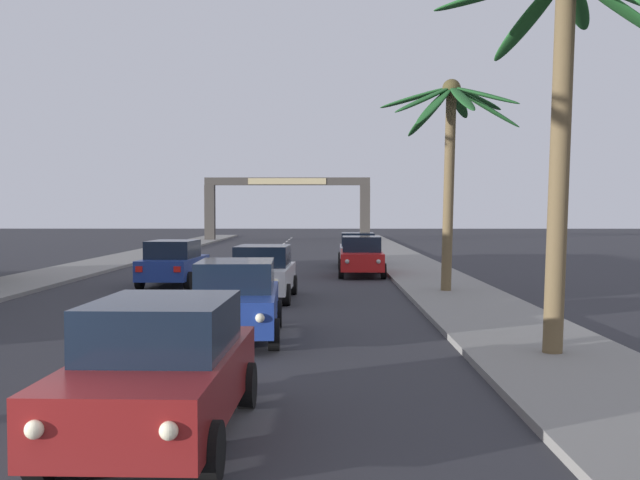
{
  "coord_description": "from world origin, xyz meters",
  "views": [
    {
      "loc": [
        3.61,
        -6.2,
        2.76
      ],
      "look_at": [
        3.48,
        8.0,
        2.2
      ],
      "focal_mm": 41.38,
      "sensor_mm": 36.0,
      "label": 1
    }
  ],
  "objects_px": {
    "sedan_lead_at_stop_bar": "(161,368)",
    "sedan_parked_nearest_kerb": "(361,256)",
    "sedan_fifth_in_queue": "(263,272)",
    "palm_right_third": "(451,131)",
    "sedan_third_in_queue": "(236,299)",
    "sedan_parked_mid_kerb": "(358,249)",
    "palm_right_second": "(563,78)",
    "sedan_oncoming_far": "(174,263)",
    "town_gateway_arch": "(287,199)"
  },
  "relations": [
    {
      "from": "sedan_third_in_queue",
      "to": "sedan_parked_nearest_kerb",
      "type": "xyz_separation_m",
      "value": [
        3.46,
        15.5,
        0.0
      ]
    },
    {
      "from": "town_gateway_arch",
      "to": "sedan_parked_nearest_kerb",
      "type": "bearing_deg",
      "value": -82.08
    },
    {
      "from": "sedan_oncoming_far",
      "to": "palm_right_third",
      "type": "bearing_deg",
      "value": -16.15
    },
    {
      "from": "sedan_third_in_queue",
      "to": "town_gateway_arch",
      "type": "xyz_separation_m",
      "value": [
        -1.64,
        52.14,
        3.03
      ]
    },
    {
      "from": "sedan_parked_nearest_kerb",
      "to": "sedan_parked_mid_kerb",
      "type": "height_order",
      "value": "same"
    },
    {
      "from": "sedan_parked_mid_kerb",
      "to": "sedan_fifth_in_queue",
      "type": "bearing_deg",
      "value": -104.5
    },
    {
      "from": "sedan_lead_at_stop_bar",
      "to": "sedan_parked_nearest_kerb",
      "type": "distance_m",
      "value": 22.81
    },
    {
      "from": "sedan_oncoming_far",
      "to": "sedan_parked_nearest_kerb",
      "type": "bearing_deg",
      "value": 31.04
    },
    {
      "from": "town_gateway_arch",
      "to": "sedan_lead_at_stop_bar",
      "type": "bearing_deg",
      "value": -88.45
    },
    {
      "from": "sedan_oncoming_far",
      "to": "town_gateway_arch",
      "type": "bearing_deg",
      "value": 87.16
    },
    {
      "from": "sedan_lead_at_stop_bar",
      "to": "sedan_parked_mid_kerb",
      "type": "relative_size",
      "value": 1.0
    },
    {
      "from": "sedan_parked_mid_kerb",
      "to": "palm_right_second",
      "type": "height_order",
      "value": "palm_right_second"
    },
    {
      "from": "sedan_fifth_in_queue",
      "to": "sedan_oncoming_far",
      "type": "relative_size",
      "value": 0.99
    },
    {
      "from": "sedan_fifth_in_queue",
      "to": "town_gateway_arch",
      "type": "bearing_deg",
      "value": 92.06
    },
    {
      "from": "sedan_fifth_in_queue",
      "to": "sedan_oncoming_far",
      "type": "bearing_deg",
      "value": 131.16
    },
    {
      "from": "sedan_parked_nearest_kerb",
      "to": "palm_right_third",
      "type": "xyz_separation_m",
      "value": [
        2.59,
        -7.11,
        4.52
      ]
    },
    {
      "from": "palm_right_second",
      "to": "town_gateway_arch",
      "type": "bearing_deg",
      "value": 98.3
    },
    {
      "from": "palm_right_third",
      "to": "palm_right_second",
      "type": "bearing_deg",
      "value": -88.63
    },
    {
      "from": "sedan_lead_at_stop_bar",
      "to": "sedan_fifth_in_queue",
      "type": "relative_size",
      "value": 1.0
    },
    {
      "from": "sedan_parked_mid_kerb",
      "to": "palm_right_third",
      "type": "xyz_separation_m",
      "value": [
        2.52,
        -12.36,
        4.52
      ]
    },
    {
      "from": "palm_right_third",
      "to": "sedan_parked_mid_kerb",
      "type": "bearing_deg",
      "value": 101.53
    },
    {
      "from": "sedan_lead_at_stop_bar",
      "to": "sedan_fifth_in_queue",
      "type": "height_order",
      "value": "same"
    },
    {
      "from": "sedan_fifth_in_queue",
      "to": "sedan_parked_nearest_kerb",
      "type": "height_order",
      "value": "same"
    },
    {
      "from": "sedan_fifth_in_queue",
      "to": "sedan_parked_nearest_kerb",
      "type": "distance_m",
      "value": 9.15
    },
    {
      "from": "sedan_third_in_queue",
      "to": "palm_right_second",
      "type": "xyz_separation_m",
      "value": [
        6.3,
        -2.26,
        4.35
      ]
    },
    {
      "from": "sedan_third_in_queue",
      "to": "sedan_oncoming_far",
      "type": "height_order",
      "value": "same"
    },
    {
      "from": "sedan_fifth_in_queue",
      "to": "sedan_parked_mid_kerb",
      "type": "relative_size",
      "value": 1.0
    },
    {
      "from": "palm_right_third",
      "to": "sedan_lead_at_stop_bar",
      "type": "bearing_deg",
      "value": -111.51
    },
    {
      "from": "sedan_oncoming_far",
      "to": "palm_right_third",
      "type": "height_order",
      "value": "palm_right_third"
    },
    {
      "from": "sedan_oncoming_far",
      "to": "town_gateway_arch",
      "type": "xyz_separation_m",
      "value": [
        2.03,
        40.93,
        3.03
      ]
    },
    {
      "from": "sedan_fifth_in_queue",
      "to": "sedan_lead_at_stop_bar",
      "type": "bearing_deg",
      "value": -90.06
    },
    {
      "from": "sedan_parked_nearest_kerb",
      "to": "palm_right_third",
      "type": "distance_m",
      "value": 8.81
    },
    {
      "from": "palm_right_second",
      "to": "palm_right_third",
      "type": "relative_size",
      "value": 1.04
    },
    {
      "from": "sedan_lead_at_stop_bar",
      "to": "sedan_parked_nearest_kerb",
      "type": "relative_size",
      "value": 1.0
    },
    {
      "from": "palm_right_second",
      "to": "palm_right_third",
      "type": "distance_m",
      "value": 10.67
    },
    {
      "from": "sedan_third_in_queue",
      "to": "palm_right_third",
      "type": "xyz_separation_m",
      "value": [
        6.04,
        8.4,
        4.52
      ]
    },
    {
      "from": "palm_right_second",
      "to": "town_gateway_arch",
      "type": "height_order",
      "value": "palm_right_second"
    },
    {
      "from": "palm_right_third",
      "to": "sedan_parked_nearest_kerb",
      "type": "bearing_deg",
      "value": 110.0
    },
    {
      "from": "sedan_oncoming_far",
      "to": "palm_right_second",
      "type": "height_order",
      "value": "palm_right_second"
    },
    {
      "from": "palm_right_second",
      "to": "sedan_parked_nearest_kerb",
      "type": "bearing_deg",
      "value": 99.08
    },
    {
      "from": "palm_right_third",
      "to": "town_gateway_arch",
      "type": "bearing_deg",
      "value": 99.97
    },
    {
      "from": "sedan_fifth_in_queue",
      "to": "town_gateway_arch",
      "type": "xyz_separation_m",
      "value": [
        -1.62,
        45.1,
        3.03
      ]
    },
    {
      "from": "sedan_third_in_queue",
      "to": "town_gateway_arch",
      "type": "height_order",
      "value": "town_gateway_arch"
    },
    {
      "from": "town_gateway_arch",
      "to": "sedan_parked_mid_kerb",
      "type": "bearing_deg",
      "value": -80.65
    },
    {
      "from": "sedan_lead_at_stop_bar",
      "to": "sedan_third_in_queue",
      "type": "distance_m",
      "value": 7.04
    },
    {
      "from": "sedan_parked_nearest_kerb",
      "to": "sedan_parked_mid_kerb",
      "type": "distance_m",
      "value": 5.25
    },
    {
      "from": "sedan_third_in_queue",
      "to": "palm_right_third",
      "type": "bearing_deg",
      "value": 54.26
    },
    {
      "from": "sedan_parked_nearest_kerb",
      "to": "palm_right_third",
      "type": "height_order",
      "value": "palm_right_third"
    },
    {
      "from": "sedan_fifth_in_queue",
      "to": "sedan_parked_mid_kerb",
      "type": "distance_m",
      "value": 14.17
    },
    {
      "from": "sedan_fifth_in_queue",
      "to": "palm_right_third",
      "type": "bearing_deg",
      "value": 12.64
    }
  ]
}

